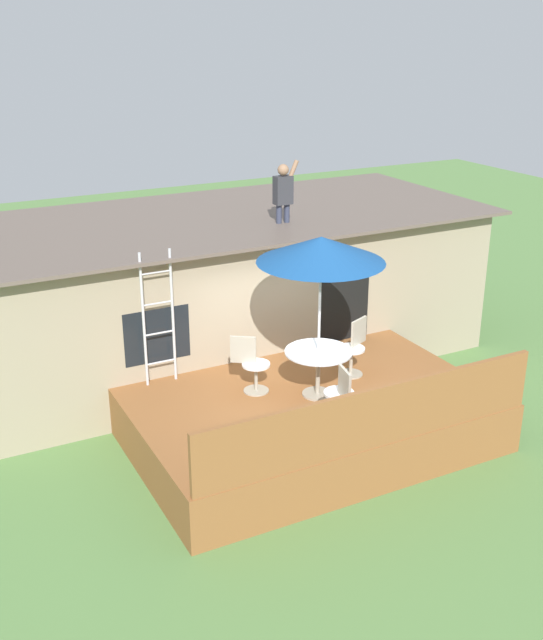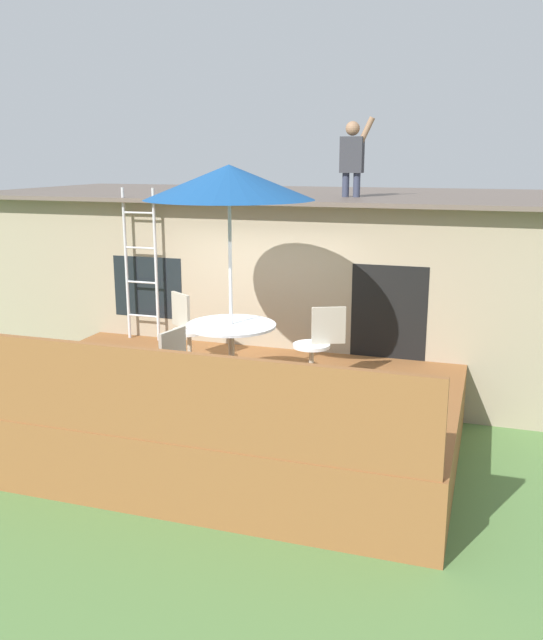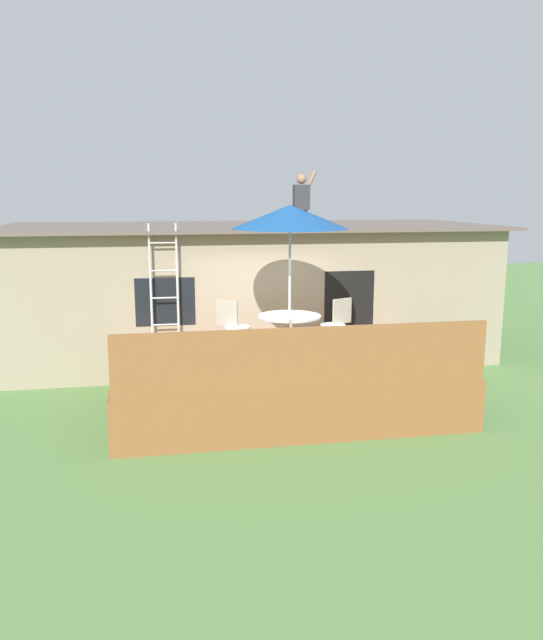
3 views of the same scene
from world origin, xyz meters
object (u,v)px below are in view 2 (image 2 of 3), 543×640
object	(u,v)px
step_ladder	(141,265)
patio_chair_right	(318,346)
patio_umbrella	(229,182)
patio_chair_left	(186,330)
patio_chair_near	(181,370)
person_figure	(353,153)
patio_table	(231,337)

from	to	relation	value
step_ladder	patio_chair_right	size ratio (longest dim) A/B	2.39
step_ladder	patio_chair_right	xyz separation A→B (m)	(2.93, -1.14, -0.64)
patio_umbrella	patio_chair_right	world-z (taller)	patio_umbrella
patio_chair_left	patio_chair_near	world-z (taller)	same
patio_umbrella	patio_chair_left	distance (m)	2.16
person_figure	patio_chair_near	world-z (taller)	person_figure
patio_umbrella	patio_chair_left	world-z (taller)	patio_umbrella
patio_umbrella	step_ladder	distance (m)	2.82
patio_chair_near	patio_umbrella	bearing A→B (deg)	0.00
patio_table	patio_chair_near	size ratio (longest dim) A/B	1.13
step_ladder	patio_chair_right	world-z (taller)	step_ladder
patio_chair_left	person_figure	bearing A→B (deg)	86.00
patio_umbrella	step_ladder	bearing A→B (deg)	142.16
patio_chair_right	patio_chair_near	world-z (taller)	same
patio_table	patio_umbrella	distance (m)	1.76
patio_umbrella	person_figure	size ratio (longest dim) A/B	2.29
patio_umbrella	person_figure	bearing A→B (deg)	72.95
step_ladder	patio_chair_left	distance (m)	1.63
patio_table	patio_chair_near	bearing A→B (deg)	-101.25
patio_table	patio_chair_right	xyz separation A→B (m)	(0.93, 0.41, -0.13)
step_ladder	patio_chair_near	distance (m)	3.16
person_figure	patio_chair_left	distance (m)	3.47
patio_chair_left	patio_table	bearing A→B (deg)	0.00
step_ladder	patio_chair_right	distance (m)	3.21
patio_table	patio_chair_near	world-z (taller)	patio_chair_near
patio_umbrella	person_figure	xyz separation A→B (m)	(0.82, 2.68, 0.32)
person_figure	patio_chair_right	xyz separation A→B (m)	(0.10, -2.27, -2.21)
patio_chair_left	patio_chair_near	xyz separation A→B (m)	(0.67, -1.54, 0.00)
person_figure	patio_chair_left	world-z (taller)	person_figure
patio_chair_right	patio_chair_left	bearing A→B (deg)	-29.80
person_figure	patio_table	bearing A→B (deg)	-107.05
person_figure	patio_chair_left	bearing A→B (deg)	-128.76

